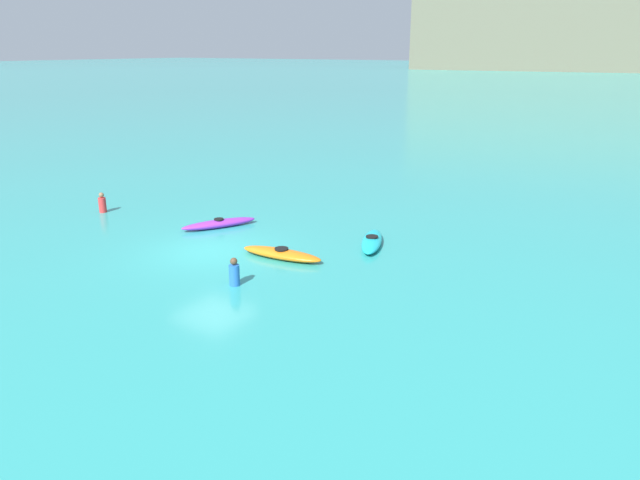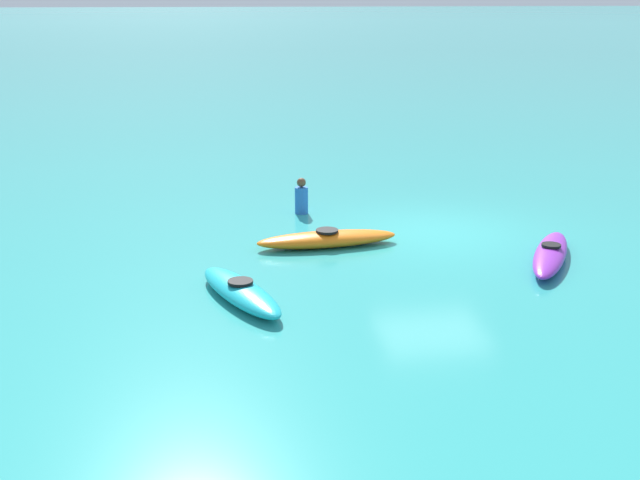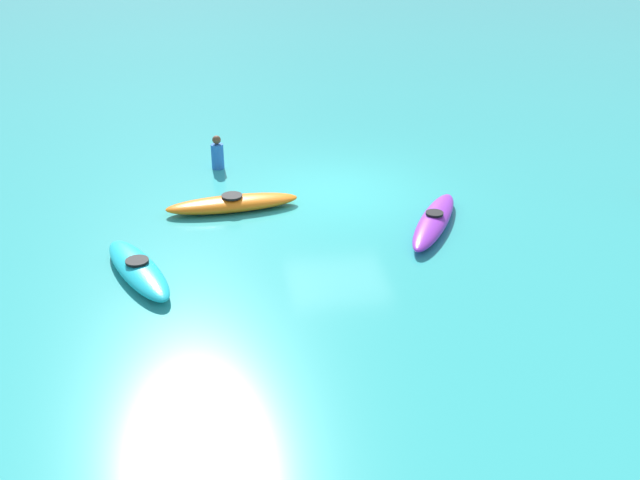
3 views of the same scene
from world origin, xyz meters
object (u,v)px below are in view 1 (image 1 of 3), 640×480
kayak_orange (282,254)px  person_near_shore (234,273)px  person_by_kayaks (102,204)px  kayak_cyan (372,241)px  kayak_purple (219,224)px

kayak_orange → person_near_shore: size_ratio=3.48×
person_by_kayaks → kayak_cyan: bearing=10.0°
kayak_orange → kayak_cyan: same height
kayak_purple → kayak_cyan: 6.34m
kayak_purple → kayak_orange: (4.25, -1.65, 0.00)m
kayak_purple → person_near_shore: size_ratio=3.37×
kayak_orange → kayak_cyan: (1.97, 2.86, 0.00)m
kayak_cyan → person_near_shore: (-1.77, -5.57, 0.22)m
kayak_purple → person_by_kayaks: size_ratio=3.37×
kayak_orange → person_near_shore: 2.73m
kayak_purple → kayak_cyan: same height
kayak_cyan → person_by_kayaks: person_by_kayaks is taller
kayak_cyan → person_by_kayaks: 12.25m
kayak_orange → kayak_purple: bearing=158.7°
kayak_orange → person_by_kayaks: person_by_kayaks is taller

